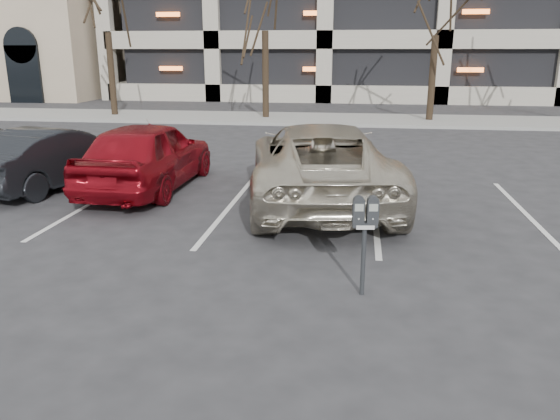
# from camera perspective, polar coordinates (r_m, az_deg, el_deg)

# --- Properties ---
(ground) EXTENTS (140.00, 140.00, 0.00)m
(ground) POSITION_cam_1_polar(r_m,az_deg,el_deg) (8.43, 0.66, -4.10)
(ground) COLOR #28282B
(ground) RESTS_ON ground
(sidewalk) EXTENTS (80.00, 4.00, 0.12)m
(sidewalk) POSITION_cam_1_polar(r_m,az_deg,el_deg) (24.03, 5.68, 9.41)
(sidewalk) COLOR gray
(sidewalk) RESTS_ON ground
(stall_lines) EXTENTS (16.90, 5.20, 0.00)m
(stall_lines) POSITION_cam_1_polar(r_m,az_deg,el_deg) (10.82, -5.12, 0.54)
(stall_lines) COLOR silver
(stall_lines) RESTS_ON ground
(parking_meter) EXTENTS (0.33, 0.16, 1.25)m
(parking_meter) POSITION_cam_1_polar(r_m,az_deg,el_deg) (6.66, 8.87, -1.20)
(parking_meter) COLOR black
(parking_meter) RESTS_ON ground
(suv_silver) EXTENTS (3.51, 6.07, 1.60)m
(suv_silver) POSITION_cam_1_polar(r_m,az_deg,el_deg) (10.88, 4.20, 4.92)
(suv_silver) COLOR beige
(suv_silver) RESTS_ON ground
(car_red) EXTENTS (1.90, 4.52, 1.53)m
(car_red) POSITION_cam_1_polar(r_m,az_deg,el_deg) (12.23, -13.67, 5.63)
(car_red) COLOR maroon
(car_red) RESTS_ON ground
(car_dark) EXTENTS (2.42, 4.26, 1.33)m
(car_dark) POSITION_cam_1_polar(r_m,az_deg,el_deg) (13.15, -22.43, 5.14)
(car_dark) COLOR black
(car_dark) RESTS_ON ground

